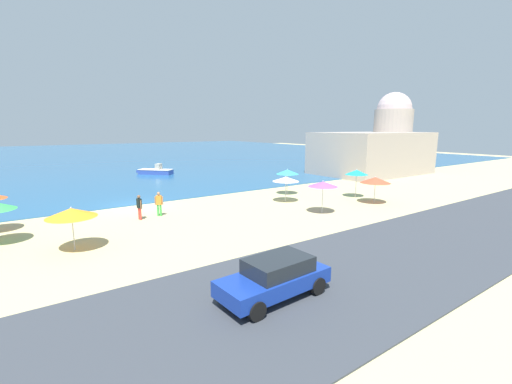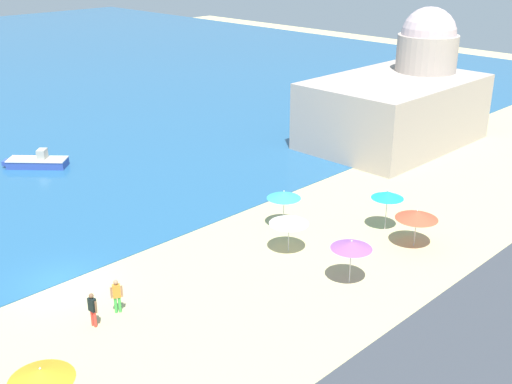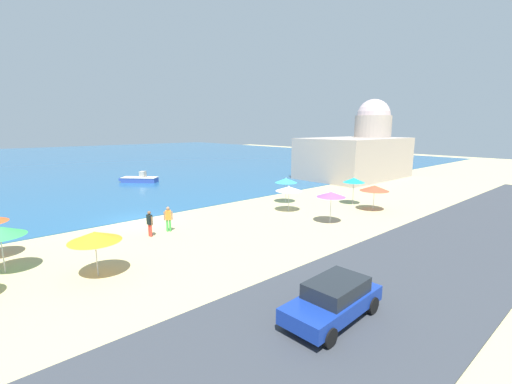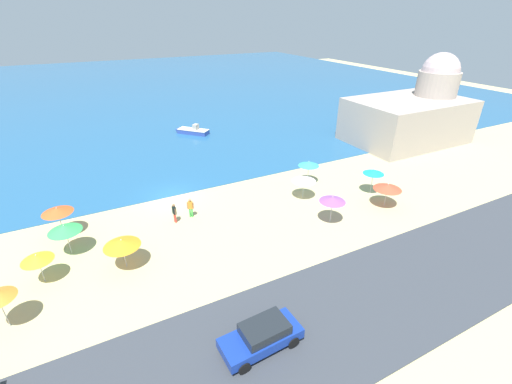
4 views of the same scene
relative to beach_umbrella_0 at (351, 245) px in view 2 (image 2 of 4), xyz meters
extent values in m
plane|color=tan|center=(-10.32, 10.14, -2.11)|extent=(160.00, 160.00, 0.00)
cylinder|color=#B2B2B7|center=(0.00, 0.00, -1.12)|extent=(0.05, 0.05, 1.98)
cone|color=purple|center=(0.00, 0.00, 0.00)|extent=(2.08, 2.08, 0.36)
sphere|color=silver|center=(0.00, 0.00, 0.22)|extent=(0.08, 0.08, 0.08)
cylinder|color=#B2B2B7|center=(0.36, 4.45, -1.23)|extent=(0.05, 0.05, 1.75)
cone|color=white|center=(0.36, 4.45, -0.22)|extent=(2.16, 2.16, 0.37)
sphere|color=silver|center=(0.36, 4.45, -0.01)|extent=(0.08, 0.08, 0.08)
cone|color=orange|center=(-15.48, 1.81, -0.20)|extent=(2.36, 2.36, 0.45)
sphere|color=silver|center=(-15.48, 1.81, 0.06)|extent=(0.08, 0.08, 0.08)
cylinder|color=#B2B2B7|center=(6.52, 2.33, -1.08)|extent=(0.05, 0.05, 2.05)
cone|color=#18A5A6|center=(6.52, 2.33, 0.10)|extent=(1.90, 1.90, 0.41)
sphere|color=silver|center=(6.52, 2.33, 0.34)|extent=(0.08, 0.08, 0.08)
cylinder|color=#B2B2B7|center=(5.88, -0.04, -1.26)|extent=(0.05, 0.05, 1.71)
cone|color=#F2492E|center=(5.88, -0.04, -0.22)|extent=(2.37, 2.37, 0.46)
sphere|color=silver|center=(5.88, -0.04, 0.04)|extent=(0.08, 0.08, 0.08)
cylinder|color=#B2B2B7|center=(2.51, 6.80, -1.15)|extent=(0.05, 0.05, 1.93)
cone|color=teal|center=(2.51, 6.80, -0.03)|extent=(2.02, 2.02, 0.40)
sphere|color=silver|center=(2.51, 6.80, 0.20)|extent=(0.08, 0.08, 0.08)
cylinder|color=green|center=(-9.79, 5.95, -1.70)|extent=(0.14, 0.14, 0.81)
cylinder|color=green|center=(-9.63, 5.87, -1.70)|extent=(0.14, 0.14, 0.81)
cube|color=orange|center=(-9.71, 5.91, -0.98)|extent=(0.42, 0.36, 0.64)
sphere|color=#A27656|center=(-9.71, 5.91, -0.53)|extent=(0.22, 0.22, 0.22)
cylinder|color=#A27656|center=(-9.92, 6.02, -1.03)|extent=(0.09, 0.09, 0.58)
cylinder|color=#A27656|center=(-9.50, 5.80, -1.03)|extent=(0.09, 0.09, 0.58)
cylinder|color=#F23C31|center=(-11.12, 5.80, -1.71)|extent=(0.14, 0.14, 0.79)
cylinder|color=#F23C31|center=(-11.09, 5.62, -1.71)|extent=(0.14, 0.14, 0.79)
cube|color=black|center=(-11.10, 5.71, -1.00)|extent=(0.27, 0.39, 0.63)
sphere|color=brown|center=(-11.10, 5.71, -0.56)|extent=(0.22, 0.22, 0.22)
cylinder|color=brown|center=(-11.14, 5.95, -1.05)|extent=(0.09, 0.09, 0.57)
cylinder|color=brown|center=(-11.07, 5.47, -1.05)|extent=(0.09, 0.09, 0.57)
cube|color=#314BA0|center=(-2.75, 26.91, -1.78)|extent=(3.98, 4.13, 0.57)
cube|color=#314BA0|center=(-4.35, 28.63, -1.72)|extent=(0.89, 0.87, 0.34)
cube|color=silver|center=(-2.75, 26.91, -1.45)|extent=(4.04, 4.19, 0.08)
cube|color=#B2AD9E|center=(-2.46, 26.60, -1.08)|extent=(1.04, 1.03, 0.82)
cube|color=#AA9C91|center=(21.07, 11.68, 0.59)|extent=(14.66, 9.65, 5.40)
cylinder|color=#AA9C91|center=(25.47, 11.68, 2.11)|extent=(5.07, 5.07, 8.43)
sphere|color=#BEA6A8|center=(25.47, 11.68, 6.32)|extent=(4.56, 4.56, 4.56)
camera|label=1|loc=(-17.40, -16.63, 3.88)|focal=24.00mm
camera|label=2|loc=(-23.19, -16.53, 14.13)|focal=45.00mm
camera|label=3|loc=(-19.90, -14.35, 4.75)|focal=24.00mm
camera|label=4|loc=(-15.94, -18.04, 12.89)|focal=24.00mm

